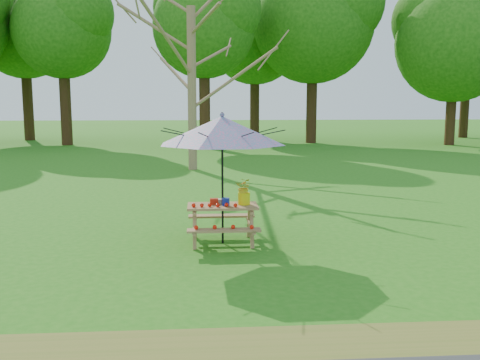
{
  "coord_description": "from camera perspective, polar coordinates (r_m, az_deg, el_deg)",
  "views": [
    {
      "loc": [
        3.65,
        -7.68,
        2.44
      ],
      "look_at": [
        4.29,
        1.3,
        1.1
      ],
      "focal_mm": 40.0,
      "sensor_mm": 36.0,
      "label": 1
    }
  ],
  "objects": [
    {
      "name": "flower_bucket",
      "position": [
        9.17,
        0.43,
        -1.13
      ],
      "size": [
        0.34,
        0.32,
        0.46
      ],
      "color": "yellow",
      "rests_on": "picnic_table"
    },
    {
      "name": "picnic_table",
      "position": [
        9.24,
        -1.86,
        -4.77
      ],
      "size": [
        1.2,
        1.32,
        0.67
      ],
      "color": "#946A42",
      "rests_on": "ground"
    },
    {
      "name": "tomatoes_row",
      "position": [
        8.98,
        -2.79,
        -2.69
      ],
      "size": [
        0.77,
        0.13,
        0.07
      ],
      "primitive_type": null,
      "color": "red",
      "rests_on": "picnic_table"
    },
    {
      "name": "patio_umbrella",
      "position": [
        9.01,
        -1.91,
        5.33
      ],
      "size": [
        2.83,
        2.83,
        2.25
      ],
      "color": "black",
      "rests_on": "ground"
    },
    {
      "name": "produce_bins",
      "position": [
        9.2,
        -2.07,
        -2.3
      ],
      "size": [
        0.33,
        0.38,
        0.13
      ],
      "color": "red",
      "rests_on": "picnic_table"
    }
  ]
}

